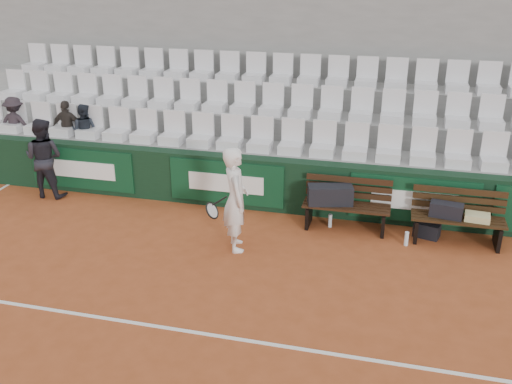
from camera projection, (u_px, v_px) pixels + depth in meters
name	position (u px, v px, depth m)	size (l,w,h in m)	color
ground	(156.00, 326.00, 7.39)	(80.00, 80.00, 0.00)	#A64C25
court_baseline	(156.00, 326.00, 7.39)	(18.00, 0.06, 0.01)	white
back_barrier	(242.00, 182.00, 10.76)	(18.00, 0.34, 1.00)	black
grandstand_tier_front	(247.00, 170.00, 11.34)	(18.00, 0.95, 1.00)	gray
grandstand_tier_mid	(259.00, 145.00, 12.10)	(18.00, 0.95, 1.45)	gray
grandstand_tier_back	(269.00, 123.00, 12.87)	(18.00, 0.95, 1.90)	gray
grandstand_rear_wall	(276.00, 63.00, 12.95)	(18.00, 0.30, 4.40)	gray
seat_row_front	(245.00, 133.00, 10.87)	(11.90, 0.44, 0.63)	silver
seat_row_mid	(257.00, 99.00, 11.55)	(11.90, 0.44, 0.63)	silver
seat_row_back	(268.00, 68.00, 12.23)	(11.90, 0.44, 0.63)	silver
bench_left	(346.00, 217.00, 9.96)	(1.50, 0.56, 0.45)	#331C0F
bench_right	(456.00, 230.00, 9.48)	(1.50, 0.56, 0.45)	#331F0F
sports_bag_left	(330.00, 195.00, 9.88)	(0.77, 0.33, 0.33)	black
sports_bag_right	(446.00, 210.00, 9.39)	(0.52, 0.24, 0.24)	black
towel	(477.00, 217.00, 9.29)	(0.39, 0.28, 0.11)	#C5BD7F
sports_bag_ground	(427.00, 230.00, 9.71)	(0.42, 0.25, 0.25)	black
water_bottle_near	(330.00, 221.00, 10.06)	(0.07, 0.07, 0.24)	silver
water_bottle_far	(406.00, 239.00, 9.42)	(0.07, 0.07, 0.24)	silver
tennis_player	(235.00, 199.00, 9.07)	(0.81, 0.74, 1.73)	white
ball_kid	(44.00, 158.00, 11.13)	(0.77, 0.60, 1.59)	black
spectator_a	(12.00, 103.00, 11.95)	(0.76, 0.44, 1.17)	black
spectator_b	(65.00, 107.00, 11.67)	(0.68, 0.28, 1.17)	#2E2925
spectator_c	(82.00, 109.00, 11.60)	(0.54, 0.42, 1.12)	#1C222B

